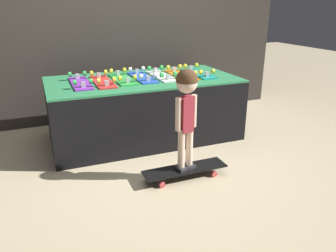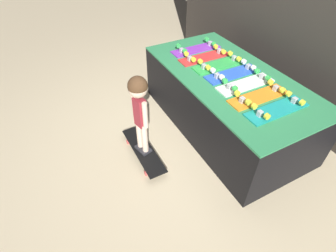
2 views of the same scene
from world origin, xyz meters
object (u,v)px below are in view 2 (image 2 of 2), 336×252
skateboard_purple_on_rack (196,48)px  skateboard_orange_on_rack (259,96)px  skateboard_green_on_rack (219,64)px  skateboard_white_on_rack (246,83)px  skateboard_teal_on_rack (277,109)px  skateboard_red_on_rack (205,56)px  child (139,103)px  skateboard_on_floor (144,151)px  skateboard_blue_on_rack (233,73)px

skateboard_purple_on_rack → skateboard_orange_on_rack: size_ratio=1.00×
skateboard_green_on_rack → skateboard_orange_on_rack: bearing=-2.8°
skateboard_purple_on_rack → skateboard_white_on_rack: (0.89, 0.02, 0.00)m
skateboard_purple_on_rack → skateboard_teal_on_rack: 1.34m
skateboard_red_on_rack → child: size_ratio=0.70×
skateboard_red_on_rack → skateboard_on_floor: size_ratio=0.82×
skateboard_purple_on_rack → skateboard_green_on_rack: bearing=2.7°
skateboard_purple_on_rack → skateboard_red_on_rack: same height
skateboard_purple_on_rack → skateboard_orange_on_rack: 1.12m
skateboard_purple_on_rack → skateboard_orange_on_rack: bearing=-0.6°
skateboard_red_on_rack → skateboard_teal_on_rack: (1.12, 0.02, 0.00)m
skateboard_orange_on_rack → child: size_ratio=0.70×
skateboard_blue_on_rack → child: child is taller
skateboard_blue_on_rack → skateboard_on_floor: skateboard_blue_on_rack is taller
skateboard_red_on_rack → skateboard_green_on_rack: size_ratio=1.00×
skateboard_red_on_rack → skateboard_orange_on_rack: size_ratio=1.00×
skateboard_blue_on_rack → skateboard_on_floor: size_ratio=0.82×
skateboard_green_on_rack → child: bearing=-76.5°
skateboard_on_floor → child: (0.00, 0.00, 0.63)m
skateboard_blue_on_rack → skateboard_teal_on_rack: same height
skateboard_purple_on_rack → skateboard_white_on_rack: same height
skateboard_on_floor → child: bearing=0.0°
skateboard_blue_on_rack → skateboard_orange_on_rack: same height
skateboard_teal_on_rack → skateboard_on_floor: skateboard_teal_on_rack is taller
skateboard_white_on_rack → skateboard_teal_on_rack: (0.45, -0.03, 0.00)m
skateboard_on_floor → child: 0.63m
skateboard_on_floor → child: child is taller
skateboard_red_on_rack → skateboard_white_on_rack: (0.67, 0.04, 0.00)m
skateboard_white_on_rack → skateboard_teal_on_rack: 0.45m
skateboard_blue_on_rack → skateboard_teal_on_rack: bearing=-3.3°
skateboard_red_on_rack → child: bearing=-64.9°
skateboard_blue_on_rack → skateboard_purple_on_rack: bearing=-177.2°
skateboard_on_floor → skateboard_teal_on_rack: bearing=58.5°
skateboard_purple_on_rack → child: child is taller
child → skateboard_purple_on_rack: bearing=111.1°
skateboard_green_on_rack → skateboard_blue_on_rack: bearing=2.8°
skateboard_red_on_rack → skateboard_orange_on_rack: bearing=0.6°
skateboard_green_on_rack → skateboard_teal_on_rack: 0.90m
skateboard_orange_on_rack → skateboard_teal_on_rack: 0.22m
skateboard_green_on_rack → skateboard_blue_on_rack: (0.22, 0.01, 0.00)m
skateboard_red_on_rack → skateboard_teal_on_rack: same height
skateboard_green_on_rack → skateboard_orange_on_rack: same height
skateboard_orange_on_rack → skateboard_teal_on_rack: size_ratio=1.00×
skateboard_purple_on_rack → skateboard_red_on_rack: 0.22m
skateboard_green_on_rack → skateboard_teal_on_rack: same height
skateboard_purple_on_rack → skateboard_on_floor: (0.70, -1.05, -0.63)m
child → skateboard_blue_on_rack: bearing=78.9°
skateboard_green_on_rack → skateboard_blue_on_rack: 0.22m
skateboard_blue_on_rack → skateboard_white_on_rack: size_ratio=1.00×
skateboard_blue_on_rack → child: bearing=-88.2°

